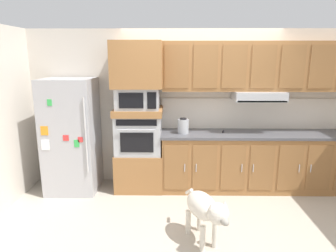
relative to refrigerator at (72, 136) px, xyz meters
The scene contains 15 objects.
ground_plane 2.30m from the refrigerator, 18.67° to the right, with size 9.60×9.60×0.00m, color #B2A899.
back_kitchen_wall 2.09m from the refrigerator, 12.08° to the left, with size 6.20×0.12×2.50m, color beige.
refrigerator is the anchor object (origin of this frame).
oven_base_cabinet 1.19m from the refrigerator, ahead, with size 0.74×0.62×0.60m, color #996638.
built_in_oven 1.04m from the refrigerator, ahead, with size 0.70×0.62×0.60m.
appliance_mid_shelf 1.10m from the refrigerator, ahead, with size 0.74×0.62×0.10m, color #996638.
microwave 1.19m from the refrigerator, ahead, with size 0.64×0.54×0.32m.
appliance_upper_cabinet 1.50m from the refrigerator, ahead, with size 0.74×0.62×0.68m, color #996638.
lower_cabinet_run 2.93m from the refrigerator, ahead, with size 2.98×0.63×0.88m.
countertop_slab 2.90m from the refrigerator, ahead, with size 3.02×0.64×0.04m, color #4C4C51.
backsplash_panel 2.93m from the refrigerator, ahead, with size 3.02×0.02×0.50m, color silver.
upper_cabinet_with_hood 3.08m from the refrigerator, ahead, with size 2.98×0.48×0.88m.
screwdriver 2.37m from the refrigerator, ahead, with size 0.15×0.14×0.03m.
electric_kettle 1.73m from the refrigerator, ahead, with size 0.17×0.17×0.24m.
dog 2.44m from the refrigerator, 36.70° to the right, with size 0.48×0.89×0.65m.
Camera 1 is at (-0.45, -3.80, 2.08)m, focal length 32.21 mm.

